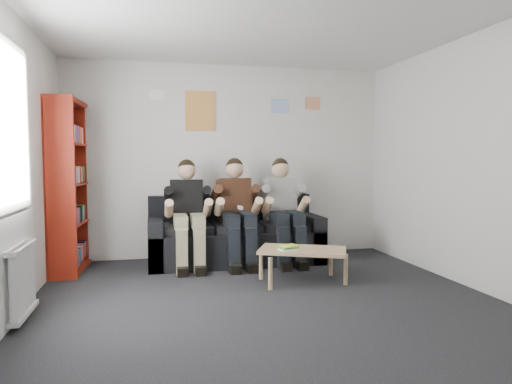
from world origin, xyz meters
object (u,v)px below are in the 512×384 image
(sofa, at_px, (235,238))
(person_middle, at_px, (237,212))
(person_left, at_px, (188,214))
(coffee_table, at_px, (303,253))
(person_right, at_px, (284,211))
(bookshelf, at_px, (69,186))

(sofa, height_order, person_middle, person_middle)
(person_left, bearing_deg, person_middle, 7.55)
(coffee_table, bearing_deg, person_right, 85.78)
(coffee_table, xyz_separation_m, person_left, (-1.19, 1.00, 0.35))
(sofa, height_order, coffee_table, sofa)
(person_middle, bearing_deg, bookshelf, 170.24)
(person_right, bearing_deg, coffee_table, -96.28)
(person_middle, bearing_deg, person_right, -6.52)
(bookshelf, relative_size, person_right, 1.50)
(bookshelf, relative_size, person_middle, 1.50)
(coffee_table, xyz_separation_m, person_right, (0.07, 1.00, 0.36))
(sofa, bearing_deg, person_right, -18.13)
(sofa, relative_size, person_left, 1.65)
(bookshelf, bearing_deg, person_left, -0.43)
(person_left, height_order, person_middle, person_middle)
(sofa, relative_size, coffee_table, 2.39)
(sofa, xyz_separation_m, coffee_table, (0.56, -1.21, 0.02))
(sofa, bearing_deg, person_left, -161.96)
(bookshelf, height_order, coffee_table, bookshelf)
(coffee_table, height_order, person_left, person_left)
(sofa, height_order, person_left, person_left)
(person_left, bearing_deg, person_right, 7.64)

